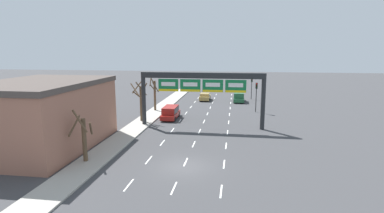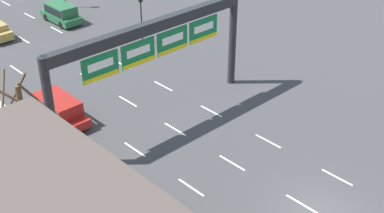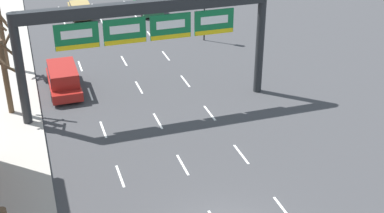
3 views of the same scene
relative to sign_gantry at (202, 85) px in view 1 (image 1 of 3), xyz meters
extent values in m
plane|color=#3D3D3F|center=(0.00, -12.98, -5.28)|extent=(220.00, 220.00, 0.00)
cube|color=#A8A399|center=(-8.00, -12.98, -5.21)|extent=(2.80, 110.00, 0.15)
cube|color=white|center=(-3.30, -16.98, -5.28)|extent=(0.12, 2.00, 0.01)
cube|color=white|center=(-3.30, -11.98, -5.28)|extent=(0.12, 2.00, 0.01)
cube|color=white|center=(-3.30, -6.98, -5.28)|extent=(0.12, 2.00, 0.01)
cube|color=white|center=(-3.30, -1.98, -5.28)|extent=(0.12, 2.00, 0.01)
cube|color=white|center=(-3.30, 3.02, -5.28)|extent=(0.12, 2.00, 0.01)
cube|color=white|center=(-3.30, 8.02, -5.28)|extent=(0.12, 2.00, 0.01)
cube|color=white|center=(-3.30, 13.02, -5.28)|extent=(0.12, 2.00, 0.01)
cube|color=white|center=(-3.30, 18.02, -5.28)|extent=(0.12, 2.00, 0.01)
cube|color=white|center=(-3.30, 23.02, -5.28)|extent=(0.12, 2.00, 0.01)
cube|color=white|center=(-3.30, 28.02, -5.28)|extent=(0.12, 2.00, 0.01)
cube|color=white|center=(-3.30, 33.02, -5.28)|extent=(0.12, 2.00, 0.01)
cube|color=white|center=(0.00, -16.98, -5.28)|extent=(0.12, 2.00, 0.01)
cube|color=white|center=(0.00, -11.98, -5.28)|extent=(0.12, 2.00, 0.01)
cube|color=white|center=(0.00, -6.98, -5.28)|extent=(0.12, 2.00, 0.01)
cube|color=white|center=(0.00, -1.98, -5.28)|extent=(0.12, 2.00, 0.01)
cube|color=white|center=(0.00, 3.02, -5.28)|extent=(0.12, 2.00, 0.01)
cube|color=white|center=(0.00, 8.02, -5.28)|extent=(0.12, 2.00, 0.01)
cube|color=white|center=(0.00, 13.02, -5.28)|extent=(0.12, 2.00, 0.01)
cube|color=white|center=(0.00, 18.02, -5.28)|extent=(0.12, 2.00, 0.01)
cube|color=white|center=(0.00, 23.02, -5.28)|extent=(0.12, 2.00, 0.01)
cube|color=white|center=(0.00, 28.02, -5.28)|extent=(0.12, 2.00, 0.01)
cube|color=white|center=(0.00, 33.02, -5.28)|extent=(0.12, 2.00, 0.01)
cube|color=white|center=(3.30, -16.98, -5.28)|extent=(0.12, 2.00, 0.01)
cube|color=white|center=(3.30, -11.98, -5.28)|extent=(0.12, 2.00, 0.01)
cube|color=white|center=(3.30, -6.98, -5.28)|extent=(0.12, 2.00, 0.01)
cube|color=white|center=(3.30, -1.98, -5.28)|extent=(0.12, 2.00, 0.01)
cube|color=white|center=(3.30, 3.02, -5.28)|extent=(0.12, 2.00, 0.01)
cube|color=white|center=(3.30, 8.02, -5.28)|extent=(0.12, 2.00, 0.01)
cube|color=white|center=(3.30, 13.02, -5.28)|extent=(0.12, 2.00, 0.01)
cube|color=white|center=(3.30, 18.02, -5.28)|extent=(0.12, 2.00, 0.01)
cube|color=white|center=(3.30, 23.02, -5.28)|extent=(0.12, 2.00, 0.01)
cube|color=white|center=(3.30, 28.02, -5.28)|extent=(0.12, 2.00, 0.01)
cube|color=white|center=(3.30, 33.02, -5.28)|extent=(0.12, 2.00, 0.01)
cylinder|color=#232628|center=(-7.40, 0.04, -1.88)|extent=(0.53, 0.53, 6.81)
cylinder|color=#232628|center=(7.40, 0.04, -1.88)|extent=(0.53, 0.53, 6.81)
cube|color=#232628|center=(0.00, 0.04, 1.18)|extent=(14.80, 0.60, 0.70)
cube|color=#116B38|center=(-4.10, -0.30, -0.03)|extent=(2.49, 0.08, 1.51)
cube|color=white|center=(-4.10, -0.35, 0.11)|extent=(1.74, 0.02, 0.48)
cube|color=yellow|center=(-4.10, -0.35, -0.65)|extent=(2.44, 0.02, 0.27)
cube|color=#116B38|center=(-1.37, -0.30, -0.03)|extent=(2.49, 0.08, 1.51)
cube|color=white|center=(-1.37, -0.35, 0.11)|extent=(1.74, 0.02, 0.48)
cube|color=yellow|center=(-1.37, -0.35, -0.65)|extent=(2.44, 0.02, 0.27)
cube|color=#116B38|center=(1.37, -0.30, -0.03)|extent=(2.49, 0.08, 1.51)
cube|color=white|center=(1.37, -0.35, 0.11)|extent=(1.74, 0.02, 0.48)
cube|color=yellow|center=(1.37, -0.35, -0.65)|extent=(2.44, 0.02, 0.27)
cube|color=#116B38|center=(4.10, -0.30, -0.03)|extent=(2.49, 0.08, 1.51)
cube|color=white|center=(4.10, -0.35, 0.11)|extent=(1.74, 0.02, 0.48)
cube|color=yellow|center=(4.10, -0.35, -0.65)|extent=(2.44, 0.02, 0.27)
cube|color=#9E6651|center=(-14.60, -9.90, -2.24)|extent=(9.60, 13.53, 6.09)
cube|color=#4C423D|center=(-14.60, -9.90, 1.05)|extent=(9.79, 13.80, 0.50)
cube|color=maroon|center=(-4.85, 4.10, -4.78)|extent=(1.92, 4.89, 0.60)
cube|color=maroon|center=(-4.85, 4.05, -4.01)|extent=(1.77, 3.43, 0.93)
cube|color=black|center=(-4.85, 4.05, -4.01)|extent=(1.81, 3.15, 0.67)
cylinder|color=black|center=(-5.72, 5.56, -4.95)|extent=(0.22, 0.66, 0.66)
cylinder|color=black|center=(-3.97, 5.56, -4.95)|extent=(0.22, 0.66, 0.66)
cylinder|color=black|center=(-5.72, 2.63, -4.95)|extent=(0.22, 0.66, 0.66)
cylinder|color=black|center=(-3.97, 2.63, -4.95)|extent=(0.22, 0.66, 0.66)
cube|color=#235B38|center=(4.74, 19.41, -4.77)|extent=(1.92, 4.51, 0.63)
cube|color=#235B38|center=(4.74, 19.37, -4.00)|extent=(1.77, 3.16, 0.91)
cube|color=black|center=(4.74, 19.37, -4.00)|extent=(1.81, 2.91, 0.66)
cylinder|color=black|center=(3.87, 20.76, -4.95)|extent=(0.22, 0.66, 0.66)
cylinder|color=black|center=(5.61, 20.76, -4.95)|extent=(0.22, 0.66, 0.66)
cylinder|color=black|center=(3.87, 18.06, -4.95)|extent=(0.22, 0.66, 0.66)
cylinder|color=black|center=(5.61, 18.06, -4.95)|extent=(0.22, 0.66, 0.66)
cube|color=#A88947|center=(-1.64, 20.17, -4.73)|extent=(1.84, 3.97, 0.72)
cube|color=#A88947|center=(-1.64, 19.93, -4.13)|extent=(1.69, 2.06, 0.48)
cube|color=black|center=(-1.64, 19.93, -4.13)|extent=(1.73, 1.90, 0.35)
cylinder|color=black|center=(-2.47, 21.36, -4.95)|extent=(0.22, 0.66, 0.66)
cylinder|color=black|center=(-0.81, 21.36, -4.95)|extent=(0.22, 0.66, 0.66)
cylinder|color=black|center=(-2.47, 18.98, -4.95)|extent=(0.22, 0.66, 0.66)
cylinder|color=black|center=(-0.81, 18.98, -4.95)|extent=(0.22, 0.66, 0.66)
cylinder|color=black|center=(7.28, 10.43, -3.45)|extent=(0.12, 0.12, 3.66)
cube|color=black|center=(7.28, 10.43, -1.17)|extent=(0.30, 0.24, 0.90)
sphere|color=red|center=(7.28, 10.30, -0.87)|extent=(0.20, 0.20, 0.20)
sphere|color=#412F0C|center=(7.28, 10.30, -1.17)|extent=(0.20, 0.20, 0.20)
sphere|color=#0E3515|center=(7.28, 10.30, -1.47)|extent=(0.20, 0.20, 0.20)
cylinder|color=black|center=(7.18, 22.66, -3.58)|extent=(0.12, 0.12, 3.41)
cube|color=black|center=(7.18, 22.66, -1.43)|extent=(0.30, 0.24, 0.90)
sphere|color=red|center=(7.18, 22.53, -1.13)|extent=(0.20, 0.20, 0.20)
sphere|color=#412F0C|center=(7.18, 22.53, -1.43)|extent=(0.20, 0.20, 0.20)
sphere|color=#0E3515|center=(7.18, 22.53, -1.73)|extent=(0.20, 0.20, 0.20)
cylinder|color=brown|center=(-8.30, 1.68, -2.80)|extent=(0.34, 0.34, 4.67)
cylinder|color=brown|center=(-8.40, 0.93, -1.62)|extent=(1.62, 0.37, 1.20)
cylinder|color=brown|center=(-8.91, 2.17, -0.61)|extent=(1.17, 1.40, 1.70)
cylinder|color=brown|center=(-8.87, 0.98, -0.82)|extent=(1.56, 1.32, 1.48)
cylinder|color=brown|center=(-8.04, 1.08, -0.72)|extent=(1.39, 0.71, 1.83)
cylinder|color=brown|center=(-8.10, 2.24, -1.03)|extent=(1.28, 0.57, 1.98)
cylinder|color=brown|center=(-8.40, 8.95, -2.82)|extent=(0.35, 0.35, 4.62)
cylinder|color=brown|center=(-8.52, 8.41, -0.60)|extent=(1.24, 0.42, 1.99)
cylinder|color=brown|center=(-8.16, 8.56, -1.44)|extent=(0.98, 0.69, 1.64)
cylinder|color=brown|center=(-9.00, 8.94, -0.36)|extent=(0.19, 1.35, 1.86)
cylinder|color=brown|center=(-8.52, 8.46, -1.59)|extent=(1.14, 0.42, 1.17)
cylinder|color=brown|center=(-8.49, -13.30, -3.27)|extent=(0.37, 0.37, 3.72)
cylinder|color=brown|center=(-8.47, -13.85, -1.51)|extent=(1.25, 0.20, 1.93)
cylinder|color=brown|center=(-7.95, -13.09, -2.28)|extent=(0.63, 1.25, 1.38)
cylinder|color=brown|center=(-9.35, -13.25, -2.08)|extent=(0.28, 1.84, 1.48)
camera|label=1|loc=(4.08, -36.08, 4.25)|focal=28.00mm
camera|label=2|loc=(-19.10, -23.77, 13.38)|focal=50.00mm
camera|label=3|loc=(-6.81, -29.31, 10.11)|focal=50.00mm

